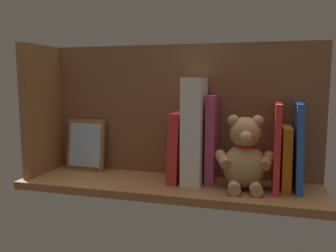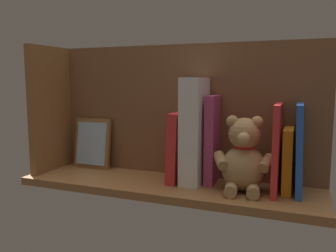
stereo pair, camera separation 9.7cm
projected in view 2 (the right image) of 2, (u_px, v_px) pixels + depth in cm
name	position (u px, v px, depth cm)	size (l,w,h in cm)	color
ground_plane	(168.00, 185.00, 99.67)	(86.19, 24.03, 2.20)	brown
shelf_back_panel	(179.00, 110.00, 105.93)	(86.19, 1.50, 39.92)	brown
shelf_side_divider	(50.00, 109.00, 111.72)	(2.40, 18.03, 39.92)	brown
book_0	(300.00, 149.00, 87.54)	(1.64, 12.45, 23.35)	blue
book_1	(288.00, 160.00, 89.95)	(2.41, 10.31, 16.81)	orange
book_2	(277.00, 149.00, 88.66)	(1.53, 14.32, 23.28)	red
teddy_bear	(244.00, 158.00, 90.13)	(16.20, 13.73, 20.09)	tan
book_3	(212.00, 140.00, 97.32)	(2.56, 9.16, 24.97)	#B23F72
dictionary_thick_white	(194.00, 131.00, 97.17)	(5.56, 12.32, 29.95)	white
book_4	(178.00, 147.00, 99.69)	(2.87, 12.33, 20.05)	red
picture_frame_leaning	(92.00, 143.00, 115.07)	(13.06, 3.83, 16.77)	brown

